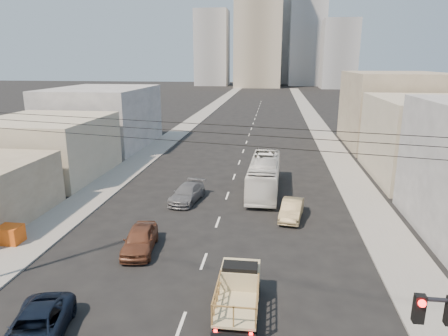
% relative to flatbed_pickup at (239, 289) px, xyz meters
% --- Properties ---
extents(sidewalk_left, '(3.50, 180.00, 0.12)m').
position_rel_flatbed_pickup_xyz_m(sidewalk_left, '(-14.22, 66.46, -1.03)').
color(sidewalk_left, gray).
rests_on(sidewalk_left, ground).
extents(sidewalk_right, '(3.50, 180.00, 0.12)m').
position_rel_flatbed_pickup_xyz_m(sidewalk_right, '(9.28, 66.46, -1.03)').
color(sidewalk_right, gray).
rests_on(sidewalk_right, ground).
extents(lane_dashes, '(0.15, 104.00, 0.01)m').
position_rel_flatbed_pickup_xyz_m(lane_dashes, '(-2.47, 49.46, -1.09)').
color(lane_dashes, silver).
rests_on(lane_dashes, ground).
extents(flatbed_pickup, '(1.95, 4.41, 1.90)m').
position_rel_flatbed_pickup_xyz_m(flatbed_pickup, '(0.00, 0.00, 0.00)').
color(flatbed_pickup, tan).
rests_on(flatbed_pickup, ground).
extents(navy_pickup, '(3.27, 5.30, 1.37)m').
position_rel_flatbed_pickup_xyz_m(navy_pickup, '(-8.23, -3.44, -0.41)').
color(navy_pickup, black).
rests_on(navy_pickup, ground).
extents(city_bus, '(2.85, 10.91, 3.02)m').
position_rel_flatbed_pickup_xyz_m(city_bus, '(0.69, 18.28, 0.42)').
color(city_bus, white).
rests_on(city_bus, ground).
extents(sedan_brown, '(2.36, 4.70, 1.54)m').
position_rel_flatbed_pickup_xyz_m(sedan_brown, '(-6.66, 5.34, -0.33)').
color(sedan_brown, brown).
rests_on(sedan_brown, ground).
extents(sedan_tan, '(2.11, 4.41, 1.39)m').
position_rel_flatbed_pickup_xyz_m(sedan_tan, '(2.95, 11.92, -0.40)').
color(sedan_tan, '#998459').
rests_on(sedan_tan, ground).
extents(sedan_grey, '(2.72, 5.13, 1.42)m').
position_rel_flatbed_pickup_xyz_m(sedan_grey, '(-5.68, 14.62, -0.39)').
color(sedan_grey, slate).
rests_on(sedan_grey, ground).
extents(overhead_wires, '(23.01, 5.02, 0.72)m').
position_rel_flatbed_pickup_xyz_m(overhead_wires, '(-2.47, -2.04, 7.87)').
color(overhead_wires, black).
rests_on(overhead_wires, ground).
extents(crate_stack, '(1.80, 1.20, 1.14)m').
position_rel_flatbed_pickup_xyz_m(crate_stack, '(-15.47, 5.15, -0.40)').
color(crate_stack, '#D35313').
rests_on(crate_stack, sidewalk_left).
extents(bldg_right_mid, '(11.00, 14.00, 8.00)m').
position_rel_flatbed_pickup_xyz_m(bldg_right_mid, '(17.03, 24.46, 2.91)').
color(bldg_right_mid, '#A59D85').
rests_on(bldg_right_mid, ground).
extents(bldg_right_far, '(12.00, 16.00, 10.00)m').
position_rel_flatbed_pickup_xyz_m(bldg_right_far, '(17.53, 40.46, 3.91)').
color(bldg_right_far, gray).
rests_on(bldg_right_far, ground).
extents(bldg_left_mid, '(11.00, 12.00, 6.00)m').
position_rel_flatbed_pickup_xyz_m(bldg_left_mid, '(-21.47, 20.46, 1.91)').
color(bldg_left_mid, '#A59D85').
rests_on(bldg_left_mid, ground).
extents(bldg_left_far, '(12.00, 16.00, 8.00)m').
position_rel_flatbed_pickup_xyz_m(bldg_left_far, '(-21.97, 35.46, 2.91)').
color(bldg_left_far, gray).
rests_on(bldg_left_far, ground).
extents(high_rise_tower, '(20.00, 20.00, 60.00)m').
position_rel_flatbed_pickup_xyz_m(high_rise_tower, '(-6.47, 166.46, 28.91)').
color(high_rise_tower, gray).
rests_on(high_rise_tower, ground).
extents(midrise_ne, '(16.00, 16.00, 40.00)m').
position_rel_flatbed_pickup_xyz_m(midrise_ne, '(15.53, 181.46, 18.91)').
color(midrise_ne, gray).
rests_on(midrise_ne, ground).
extents(midrise_nw, '(15.00, 15.00, 34.00)m').
position_rel_flatbed_pickup_xyz_m(midrise_nw, '(-28.47, 176.46, 15.91)').
color(midrise_nw, gray).
rests_on(midrise_nw, ground).
extents(midrise_back, '(18.00, 18.00, 44.00)m').
position_rel_flatbed_pickup_xyz_m(midrise_back, '(3.53, 196.46, 20.91)').
color(midrise_back, gray).
rests_on(midrise_back, ground).
extents(midrise_east, '(14.00, 14.00, 28.00)m').
position_rel_flatbed_pickup_xyz_m(midrise_east, '(27.53, 161.46, 12.91)').
color(midrise_east, gray).
rests_on(midrise_east, ground).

